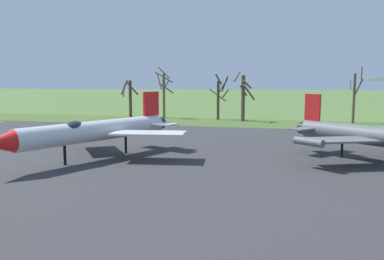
{
  "coord_description": "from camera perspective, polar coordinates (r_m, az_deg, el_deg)",
  "views": [
    {
      "loc": [
        7.64,
        -3.63,
        6.05
      ],
      "look_at": [
        0.46,
        23.22,
        2.67
      ],
      "focal_mm": 37.16,
      "sensor_mm": 36.0,
      "label": 1
    }
  ],
  "objects": [
    {
      "name": "asphalt_apron",
      "position": [
        23.78,
        -4.34,
        -7.77
      ],
      "size": [
        70.85,
        60.2,
        0.05
      ],
      "primitive_type": "cube",
      "color": "#333335",
      "rests_on": "ground"
    },
    {
      "name": "grass_verge_strip",
      "position": [
        58.61,
        7.39,
        0.98
      ],
      "size": [
        130.85,
        12.0,
        0.06
      ],
      "primitive_type": "cube",
      "color": "#435C28",
      "rests_on": "ground"
    },
    {
      "name": "jet_fighter_front_left",
      "position": [
        32.07,
        25.23,
        -0.83
      ],
      "size": [
        13.08,
        11.99,
        5.03
      ],
      "color": "#565B60",
      "rests_on": "ground"
    },
    {
      "name": "jet_fighter_rear_center",
      "position": [
        31.61,
        -13.84,
        -0.09
      ],
      "size": [
        12.3,
        15.94,
        5.17
      ],
      "color": "silver",
      "rests_on": "ground"
    },
    {
      "name": "bare_tree_far_left",
      "position": [
        68.82,
        -8.97,
        4.85
      ],
      "size": [
        3.11,
        2.89,
        6.4
      ],
      "color": "#42382D",
      "rests_on": "ground"
    },
    {
      "name": "bare_tree_left_of_center",
      "position": [
        66.25,
        -4.07,
        5.5
      ],
      "size": [
        3.26,
        2.86,
        8.47
      ],
      "color": "brown",
      "rests_on": "ground"
    },
    {
      "name": "bare_tree_center",
      "position": [
        63.26,
        3.94,
        4.83
      ],
      "size": [
        2.94,
        3.32,
        7.29
      ],
      "color": "#42382D",
      "rests_on": "ground"
    },
    {
      "name": "bare_tree_right_of_center",
      "position": [
        61.08,
        7.39,
        4.86
      ],
      "size": [
        3.19,
        3.14,
        7.61
      ],
      "color": "brown",
      "rests_on": "ground"
    },
    {
      "name": "bare_tree_far_right",
      "position": [
        62.27,
        22.3,
        4.54
      ],
      "size": [
        1.81,
        2.19,
        8.23
      ],
      "color": "brown",
      "rests_on": "ground"
    }
  ]
}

